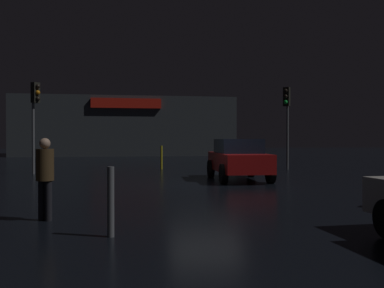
{
  "coord_description": "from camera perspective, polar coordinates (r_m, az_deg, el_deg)",
  "views": [
    {
      "loc": [
        -2.9,
        -14.44,
        1.59
      ],
      "look_at": [
        0.06,
        3.51,
        1.38
      ],
      "focal_mm": 39.84,
      "sensor_mm": 36.0,
      "label": 1
    }
  ],
  "objects": [
    {
      "name": "store_building",
      "position": [
        43.92,
        -8.84,
        2.23
      ],
      "size": [
        20.75,
        9.61,
        5.6
      ],
      "color": "#33383D",
      "rests_on": "ground"
    },
    {
      "name": "bollard_kerb_b",
      "position": [
        22.45,
        -4.11,
        -1.82
      ],
      "size": [
        0.11,
        0.11,
        1.25
      ],
      "primitive_type": "cylinder",
      "color": "gold",
      "rests_on": "ground"
    },
    {
      "name": "traffic_signal_cross_left",
      "position": [
        22.93,
        12.58,
        4.71
      ],
      "size": [
        0.41,
        0.43,
        4.31
      ],
      "color": "#595B60",
      "rests_on": "ground"
    },
    {
      "name": "car_far",
      "position": [
        16.67,
        6.22,
        -1.94
      ],
      "size": [
        2.08,
        4.2,
        1.6
      ],
      "color": "#A51414",
      "rests_on": "ground"
    },
    {
      "name": "pedestrian",
      "position": [
        8.79,
        -19.09,
        -3.66
      ],
      "size": [
        0.47,
        0.47,
        1.61
      ],
      "color": "black",
      "rests_on": "ground"
    },
    {
      "name": "bollard_kerb_a",
      "position": [
        7.1,
        -10.84,
        -7.61
      ],
      "size": [
        0.12,
        0.12,
        1.14
      ],
      "primitive_type": "cylinder",
      "color": "#595B60",
      "rests_on": "ground"
    },
    {
      "name": "ground_plane",
      "position": [
        14.81,
        1.97,
        -5.51
      ],
      "size": [
        120.0,
        120.0,
        0.0
      ],
      "primitive_type": "plane",
      "color": "black"
    },
    {
      "name": "traffic_signal_opposite",
      "position": [
        20.58,
        -20.28,
        4.83
      ],
      "size": [
        0.43,
        0.41,
        4.15
      ],
      "color": "#595B60",
      "rests_on": "ground"
    }
  ]
}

